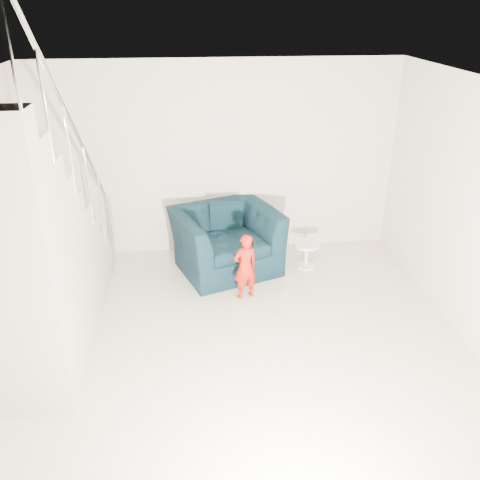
{
  "coord_description": "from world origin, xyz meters",
  "views": [
    {
      "loc": [
        -0.4,
        -4.07,
        3.38
      ],
      "look_at": [
        0.15,
        1.2,
        0.85
      ],
      "focal_mm": 38.0,
      "sensor_mm": 36.0,
      "label": 1
    }
  ],
  "objects_px": {
    "staircase": "(32,269)",
    "armchair": "(226,240)",
    "toddler": "(245,267)",
    "side_table": "(306,251)"
  },
  "relations": [
    {
      "from": "staircase",
      "to": "armchair",
      "type": "bearing_deg",
      "value": 36.99
    },
    {
      "from": "staircase",
      "to": "side_table",
      "type": "bearing_deg",
      "value": 24.97
    },
    {
      "from": "toddler",
      "to": "staircase",
      "type": "xyz_separation_m",
      "value": [
        -2.23,
        -0.77,
        0.52
      ]
    },
    {
      "from": "toddler",
      "to": "armchair",
      "type": "bearing_deg",
      "value": -98.13
    },
    {
      "from": "armchair",
      "to": "toddler",
      "type": "relative_size",
      "value": 1.52
    },
    {
      "from": "toddler",
      "to": "staircase",
      "type": "relative_size",
      "value": 0.24
    },
    {
      "from": "toddler",
      "to": "side_table",
      "type": "bearing_deg",
      "value": -163.67
    },
    {
      "from": "armchair",
      "to": "staircase",
      "type": "height_order",
      "value": "staircase"
    },
    {
      "from": "armchair",
      "to": "staircase",
      "type": "xyz_separation_m",
      "value": [
        -2.06,
        -1.55,
        0.53
      ]
    },
    {
      "from": "toddler",
      "to": "side_table",
      "type": "xyz_separation_m",
      "value": [
        0.93,
        0.69,
        -0.18
      ]
    }
  ]
}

